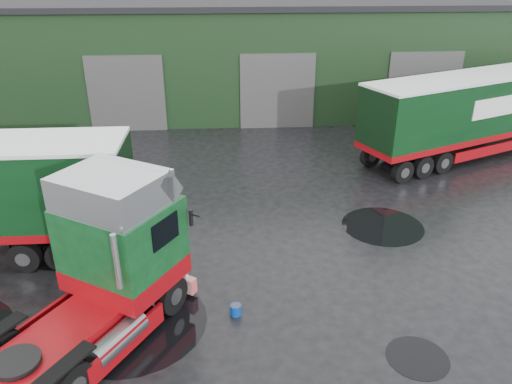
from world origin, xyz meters
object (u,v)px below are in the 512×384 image
(wash_bucket, at_px, (236,310))
(tree_back_a, at_px, (156,10))
(warehouse, at_px, (268,50))
(hero_tractor, at_px, (67,281))
(lorry_right, at_px, (471,116))
(tree_back_b, at_px, (354,21))

(wash_bucket, height_order, tree_back_a, tree_back_a)
(warehouse, distance_m, hero_tractor, 23.93)
(warehouse, height_order, tree_back_a, tree_back_a)
(lorry_right, bearing_deg, warehouse, -166.38)
(wash_bucket, distance_m, tree_back_a, 32.65)
(lorry_right, xyz_separation_m, tree_back_b, (-0.39, 21.00, 1.82))
(lorry_right, height_order, wash_bucket, lorry_right)
(hero_tractor, bearing_deg, lorry_right, 70.50)
(lorry_right, xyz_separation_m, tree_back_a, (-16.39, 21.00, 2.82))
(lorry_right, bearing_deg, wash_bucket, -69.35)
(wash_bucket, xyz_separation_m, tree_back_a, (-5.25, 31.89, 4.61))
(hero_tractor, bearing_deg, tree_back_b, 97.91)
(warehouse, relative_size, hero_tractor, 5.01)
(warehouse, bearing_deg, wash_bucket, -97.16)
(wash_bucket, relative_size, tree_back_a, 0.03)
(hero_tractor, bearing_deg, tree_back_a, 124.23)
(wash_bucket, xyz_separation_m, tree_back_b, (10.75, 31.89, 3.61))
(warehouse, height_order, wash_bucket, warehouse)
(hero_tractor, distance_m, lorry_right, 19.12)
(warehouse, relative_size, tree_back_b, 4.32)
(lorry_right, bearing_deg, tree_back_b, 157.35)
(wash_bucket, bearing_deg, tree_back_a, 99.35)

